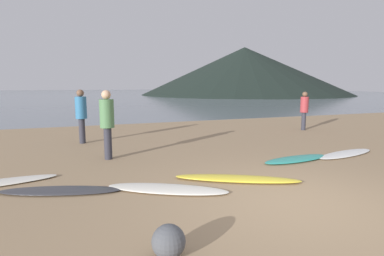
% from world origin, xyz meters
% --- Properties ---
extents(ground_plane, '(120.00, 120.00, 0.20)m').
position_xyz_m(ground_plane, '(0.00, 10.00, -0.10)').
color(ground_plane, '#997C5B').
rests_on(ground_plane, ground).
extents(ocean_water, '(140.00, 100.00, 0.01)m').
position_xyz_m(ocean_water, '(0.00, 61.01, 0.00)').
color(ocean_water, slate).
rests_on(ocean_water, ground).
extents(headland_hill, '(38.10, 38.10, 8.69)m').
position_xyz_m(headland_hill, '(26.33, 46.96, 4.35)').
color(headland_hill, black).
rests_on(headland_hill, ground).
extents(surfboard_1, '(2.18, 1.13, 0.06)m').
position_xyz_m(surfboard_1, '(-3.54, 1.92, 0.03)').
color(surfboard_1, '#333338').
rests_on(surfboard_1, ground).
extents(surfboard_2, '(2.19, 1.58, 0.07)m').
position_xyz_m(surfboard_2, '(-1.74, 1.33, 0.03)').
color(surfboard_2, silver).
rests_on(surfboard_2, ground).
extents(surfboard_3, '(2.40, 1.58, 0.09)m').
position_xyz_m(surfboard_3, '(-0.29, 1.39, 0.04)').
color(surfboard_3, yellow).
rests_on(surfboard_3, ground).
extents(surfboard_4, '(2.02, 0.76, 0.08)m').
position_xyz_m(surfboard_4, '(1.90, 2.31, 0.04)').
color(surfboard_4, teal).
rests_on(surfboard_4, ground).
extents(surfboard_5, '(2.26, 0.97, 0.07)m').
position_xyz_m(surfboard_5, '(3.56, 2.34, 0.03)').
color(surfboard_5, white).
rests_on(surfboard_5, ground).
extents(person_0, '(0.32, 0.32, 1.59)m').
position_xyz_m(person_0, '(5.65, 6.45, 0.94)').
color(person_0, '#2D2D38').
rests_on(person_0, ground).
extents(person_1, '(0.35, 0.35, 1.75)m').
position_xyz_m(person_1, '(-2.49, 4.12, 1.03)').
color(person_1, '#2D2D38').
rests_on(person_1, ground).
extents(person_2, '(0.35, 0.35, 1.73)m').
position_xyz_m(person_2, '(-3.06, 6.62, 1.02)').
color(person_2, '#2D2D38').
rests_on(person_2, ground).
extents(beach_rock_near, '(0.38, 0.38, 0.38)m').
position_xyz_m(beach_rock_near, '(-2.32, -0.74, 0.19)').
color(beach_rock_near, '#494C51').
rests_on(beach_rock_near, ground).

